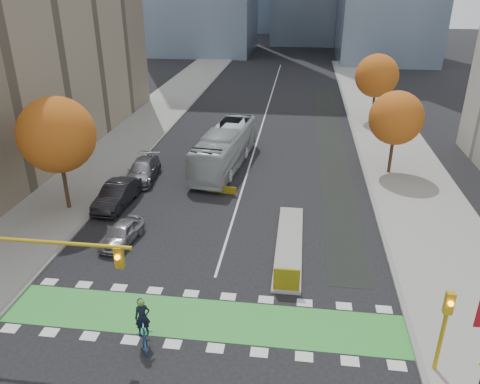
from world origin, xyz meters
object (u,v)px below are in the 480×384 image
(hazard_board, at_px, (287,280))
(tree_east_near, at_px, (396,118))
(cyclist, at_px, (144,329))
(traffic_signal_east, at_px, (445,320))
(parked_car_c, at_px, (143,170))
(parked_car_b, at_px, (117,195))
(tree_east_far, at_px, (377,76))
(parked_car_a, at_px, (122,233))
(tree_west, at_px, (57,135))
(traffic_signal_west, at_px, (13,260))
(bus, at_px, (225,148))

(hazard_board, height_order, tree_east_near, tree_east_near)
(cyclist, bearing_deg, traffic_signal_east, -22.36)
(traffic_signal_east, height_order, parked_car_c, traffic_signal_east)
(tree_east_near, distance_m, parked_car_b, 22.92)
(tree_east_near, distance_m, parked_car_c, 21.19)
(tree_east_far, distance_m, parked_car_a, 35.78)
(tree_east_near, height_order, traffic_signal_east, tree_east_near)
(cyclist, bearing_deg, parked_car_c, 86.06)
(tree_east_near, bearing_deg, parked_car_a, -142.93)
(tree_west, relative_size, tree_east_far, 1.08)
(traffic_signal_east, bearing_deg, tree_east_far, 87.03)
(tree_east_near, relative_size, traffic_signal_east, 1.73)
(tree_east_far, height_order, parked_car_a, tree_east_far)
(traffic_signal_west, bearing_deg, tree_east_near, 48.48)
(tree_east_far, xyz_separation_m, bus, (-14.64, -16.22, -3.52))
(cyclist, bearing_deg, traffic_signal_west, 157.79)
(parked_car_b, bearing_deg, cyclist, -60.88)
(tree_east_near, relative_size, cyclist, 2.87)
(bus, bearing_deg, tree_west, -128.84)
(bus, bearing_deg, traffic_signal_west, -98.16)
(hazard_board, bearing_deg, cyclist, -143.10)
(tree_east_far, bearing_deg, cyclist, -110.97)
(parked_car_a, height_order, parked_car_c, parked_car_c)
(bus, bearing_deg, tree_east_far, 54.34)
(tree_west, relative_size, parked_car_a, 2.09)
(tree_east_far, relative_size, traffic_signal_west, 0.90)
(tree_east_near, xyz_separation_m, parked_car_c, (-20.42, -3.98, -4.07))
(tree_west, relative_size, traffic_signal_east, 2.01)
(tree_east_near, relative_size, bus, 0.57)
(hazard_board, height_order, parked_car_a, hazard_board)
(parked_car_a, distance_m, parked_car_b, 5.47)
(tree_east_near, distance_m, traffic_signal_west, 30.08)
(traffic_signal_west, distance_m, parked_car_c, 18.82)
(tree_east_near, relative_size, tree_east_far, 0.92)
(tree_east_near, height_order, bus, tree_east_near)
(hazard_board, distance_m, tree_east_near, 19.93)
(tree_west, xyz_separation_m, tree_east_near, (24.00, 10.00, -0.75))
(tree_east_far, xyz_separation_m, parked_car_a, (-19.00, -29.98, -4.57))
(tree_east_near, height_order, parked_car_a, tree_east_near)
(hazard_board, bearing_deg, traffic_signal_east, -35.92)
(traffic_signal_west, xyz_separation_m, bus, (5.79, 22.29, -2.31))
(traffic_signal_east, distance_m, parked_car_b, 23.57)
(hazard_board, relative_size, parked_car_c, 0.26)
(traffic_signal_west, relative_size, cyclist, 3.46)
(hazard_board, relative_size, bus, 0.11)
(cyclist, bearing_deg, parked_car_b, 93.15)
(traffic_signal_west, bearing_deg, parked_car_b, 93.27)
(tree_west, height_order, bus, tree_west)
(parked_car_c, bearing_deg, parked_car_a, -83.55)
(traffic_signal_west, distance_m, parked_car_a, 9.28)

